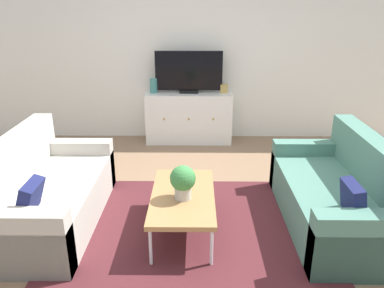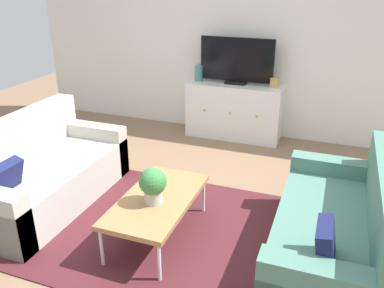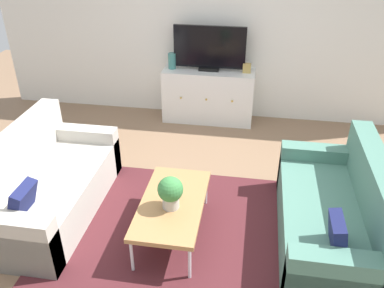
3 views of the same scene
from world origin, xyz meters
name	(u,v)px [view 3 (image 3 of 3)]	position (x,y,z in m)	size (l,w,h in m)	color
ground_plane	(186,218)	(0.00, 0.00, 0.00)	(10.00, 10.00, 0.00)	#84664C
wall_back	(217,23)	(0.00, 2.55, 1.35)	(6.40, 0.12, 2.70)	silver
area_rug	(183,228)	(0.00, -0.15, 0.01)	(2.50, 1.90, 0.01)	#4C1E23
couch_left_side	(43,188)	(-1.44, -0.10, 0.29)	(0.86, 1.74, 0.86)	#B2ADA3
couch_right_side	(340,218)	(1.44, -0.10, 0.29)	(0.86, 1.74, 0.86)	#4C7A6B
coffee_table	(172,204)	(-0.08, -0.24, 0.36)	(0.57, 1.09, 0.39)	#A37547
potted_plant	(170,191)	(-0.07, -0.32, 0.56)	(0.23, 0.23, 0.31)	#B7B2A8
tv_console	(208,96)	(-0.07, 2.27, 0.38)	(1.29, 0.47, 0.76)	white
flat_screen_tv	(210,48)	(-0.07, 2.29, 1.07)	(0.99, 0.16, 0.62)	black
glass_vase	(172,61)	(-0.59, 2.27, 0.87)	(0.11, 0.11, 0.22)	teal
mantel_clock	(247,68)	(0.46, 2.27, 0.83)	(0.11, 0.07, 0.13)	tan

